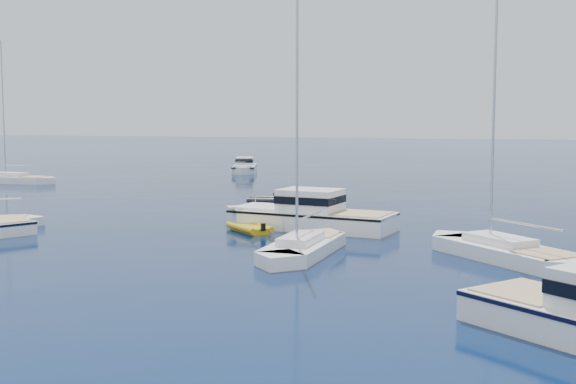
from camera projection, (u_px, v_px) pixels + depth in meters
The scene contains 8 objects.
ground at pixel (298, 319), 26.59m from camera, with size 400.00×400.00×0.00m, color #081F4B.
motor_cruiser_centre at pixel (307, 229), 47.63m from camera, with size 3.74×12.21×3.20m, color white, non-canonical shape.
motor_cruiser_horizon at pixel (245, 172), 93.69m from camera, with size 2.79×9.11×2.39m, color silver, non-canonical shape.
sailboat_fore at pixel (303, 254), 38.91m from camera, with size 2.64×10.13×14.90m, color white, non-canonical shape.
sailboat_mid_r at pixel (506, 260), 37.40m from camera, with size 2.94×11.31×16.62m, color white, non-canonical shape.
sailboat_far_l at pixel (14, 183), 79.17m from camera, with size 2.70×10.39×15.28m, color white, non-canonical shape.
tender_yellow at pixel (250, 232), 46.35m from camera, with size 1.95×3.52×0.95m, color #C89F0B, non-canonical shape.
tender_grey_far at pixel (273, 203), 61.22m from camera, with size 2.31×4.32×0.95m, color black, non-canonical shape.
Camera 1 is at (6.48, -25.17, 7.18)m, focal length 47.25 mm.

